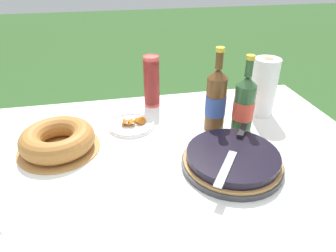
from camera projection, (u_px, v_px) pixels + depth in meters
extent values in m
cube|color=brown|center=(168.00, 165.00, 1.07)|extent=(1.53, 1.09, 0.03)
cylinder|color=brown|center=(16.00, 185.00, 1.56)|extent=(0.06, 0.06, 0.74)
cylinder|color=brown|center=(267.00, 153.00, 1.80)|extent=(0.06, 0.06, 0.74)
cube|color=white|center=(168.00, 161.00, 1.06)|extent=(1.54, 1.10, 0.00)
cube|color=white|center=(147.00, 106.00, 1.55)|extent=(1.54, 0.00, 0.10)
cylinder|color=#38383D|center=(232.00, 164.00, 1.03)|extent=(0.34, 0.34, 0.02)
cylinder|color=#B78447|center=(232.00, 160.00, 1.02)|extent=(0.33, 0.33, 0.01)
cylinder|color=black|center=(233.00, 156.00, 1.01)|extent=(0.31, 0.31, 0.03)
cube|color=silver|center=(226.00, 168.00, 0.93)|extent=(0.13, 0.17, 0.00)
cube|color=black|center=(242.00, 131.00, 1.11)|extent=(0.07, 0.09, 0.01)
cylinder|color=#B78447|center=(60.00, 149.00, 1.12)|extent=(0.30, 0.30, 0.01)
torus|color=#AD7033|center=(57.00, 139.00, 1.10)|extent=(0.27, 0.27, 0.08)
cylinder|color=#E04C47|center=(152.00, 96.00, 1.42)|extent=(0.07, 0.07, 0.09)
cylinder|color=#E04C47|center=(152.00, 93.00, 1.41)|extent=(0.07, 0.07, 0.09)
cylinder|color=#E04C47|center=(152.00, 91.00, 1.40)|extent=(0.07, 0.07, 0.09)
cylinder|color=#E04C47|center=(152.00, 88.00, 1.40)|extent=(0.07, 0.07, 0.09)
cylinder|color=#E04C47|center=(152.00, 86.00, 1.39)|extent=(0.07, 0.07, 0.09)
cylinder|color=#E04C47|center=(152.00, 83.00, 1.38)|extent=(0.07, 0.07, 0.09)
cylinder|color=#E04C47|center=(152.00, 80.00, 1.38)|extent=(0.07, 0.07, 0.09)
cylinder|color=#E04C47|center=(151.00, 78.00, 1.37)|extent=(0.07, 0.07, 0.09)
cylinder|color=#E04C47|center=(151.00, 75.00, 1.36)|extent=(0.07, 0.07, 0.09)
cylinder|color=#E04C47|center=(151.00, 72.00, 1.36)|extent=(0.07, 0.07, 0.09)
cylinder|color=#E04C47|center=(151.00, 70.00, 1.35)|extent=(0.07, 0.07, 0.09)
cylinder|color=#E04C47|center=(151.00, 67.00, 1.35)|extent=(0.07, 0.07, 0.10)
torus|color=#E04C47|center=(151.00, 57.00, 1.32)|extent=(0.07, 0.07, 0.01)
cylinder|color=#2D562D|center=(243.00, 109.00, 1.19)|extent=(0.08, 0.08, 0.20)
cylinder|color=#E54C38|center=(243.00, 110.00, 1.19)|extent=(0.08, 0.08, 0.08)
cone|color=#2D562D|center=(247.00, 81.00, 1.13)|extent=(0.08, 0.08, 0.04)
cylinder|color=#2D562D|center=(249.00, 68.00, 1.10)|extent=(0.03, 0.03, 0.06)
cylinder|color=gold|center=(251.00, 57.00, 1.08)|extent=(0.03, 0.03, 0.02)
cylinder|color=brown|center=(215.00, 104.00, 1.20)|extent=(0.08, 0.08, 0.22)
cylinder|color=#334C93|center=(215.00, 105.00, 1.20)|extent=(0.08, 0.08, 0.09)
cone|color=brown|center=(218.00, 73.00, 1.13)|extent=(0.08, 0.08, 0.04)
cylinder|color=brown|center=(219.00, 60.00, 1.10)|extent=(0.03, 0.03, 0.06)
cylinder|color=gold|center=(220.00, 49.00, 1.08)|extent=(0.03, 0.03, 0.02)
cylinder|color=white|center=(131.00, 126.00, 1.26)|extent=(0.20, 0.20, 0.01)
torus|color=white|center=(131.00, 124.00, 1.26)|extent=(0.19, 0.19, 0.01)
cone|color=#C66015|center=(141.00, 119.00, 1.25)|extent=(0.05, 0.05, 0.04)
cone|color=#C36A0D|center=(137.00, 119.00, 1.28)|extent=(0.04, 0.04, 0.03)
cone|color=#C36513|center=(131.00, 120.00, 1.25)|extent=(0.04, 0.04, 0.04)
cone|color=#B85D18|center=(125.00, 121.00, 1.25)|extent=(0.06, 0.06, 0.04)
cone|color=#A65510|center=(142.00, 118.00, 1.26)|extent=(0.05, 0.05, 0.04)
cone|color=#BA6615|center=(130.00, 121.00, 1.25)|extent=(0.05, 0.05, 0.05)
cylinder|color=white|center=(264.00, 87.00, 1.30)|extent=(0.11, 0.11, 0.26)
cylinder|color=#9E7A56|center=(269.00, 58.00, 1.24)|extent=(0.04, 0.04, 0.00)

